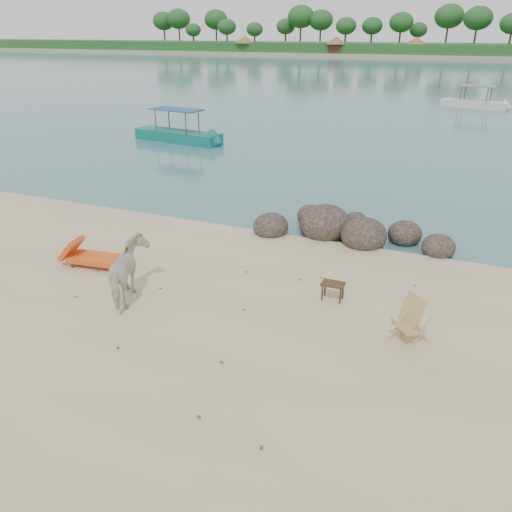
{
  "coord_description": "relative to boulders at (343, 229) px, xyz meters",
  "views": [
    {
      "loc": [
        4.59,
        -8.84,
        6.34
      ],
      "look_at": [
        0.13,
        2.0,
        1.0
      ],
      "focal_mm": 35.0,
      "sensor_mm": 36.0,
      "label": 1
    }
  ],
  "objects": [
    {
      "name": "deck_chair",
      "position": [
        2.8,
        -5.58,
        0.24
      ],
      "size": [
        0.91,
        0.92,
        0.97
      ],
      "primitive_type": null,
      "rotation": [
        0.0,
        0.0,
        -0.71
      ],
      "color": "tan",
      "rests_on": "ground"
    },
    {
      "name": "cow",
      "position": [
        -3.97,
        -6.34,
        0.53
      ],
      "size": [
        1.52,
        2.01,
        1.55
      ],
      "primitive_type": "imported",
      "rotation": [
        0.0,
        0.0,
        3.57
      ],
      "color": "silver",
      "rests_on": "ground"
    },
    {
      "name": "side_table",
      "position": [
        0.78,
        -4.41,
        -0.01
      ],
      "size": [
        0.58,
        0.37,
        0.47
      ],
      "primitive_type": null,
      "rotation": [
        0.0,
        0.0,
        0.0
      ],
      "color": "black",
      "rests_on": "ground"
    },
    {
      "name": "far_scenery",
      "position": [
        -1.34,
        130.06,
        2.9
      ],
      "size": [
        420.0,
        18.0,
        9.5
      ],
      "color": "#1E4C1E",
      "rests_on": "ground"
    },
    {
      "name": "boulders",
      "position": [
        0.0,
        0.0,
        0.0
      ],
      "size": [
        6.51,
        2.98,
        1.29
      ],
      "rotation": [
        0.0,
        0.0,
        -0.08
      ],
      "color": "black",
      "rests_on": "ground"
    },
    {
      "name": "far_shore",
      "position": [
        -1.37,
        163.37,
        -0.24
      ],
      "size": [
        420.0,
        90.0,
        1.4
      ],
      "primitive_type": "cube",
      "color": "tan",
      "rests_on": "ground"
    },
    {
      "name": "dead_leaves",
      "position": [
        -1.52,
        -6.04,
        -0.24
      ],
      "size": [
        8.65,
        7.04,
        0.0
      ],
      "color": "brown",
      "rests_on": "ground"
    },
    {
      "name": "water",
      "position": [
        -1.37,
        83.37,
        -0.24
      ],
      "size": [
        400.0,
        400.0,
        0.0
      ],
      "primitive_type": "plane",
      "color": "#346668",
      "rests_on": "ground"
    },
    {
      "name": "lounge_chair",
      "position": [
        -5.99,
        -5.05,
        0.09
      ],
      "size": [
        2.29,
        1.03,
        0.66
      ],
      "primitive_type": null,
      "rotation": [
        0.0,
        0.0,
        0.12
      ],
      "color": "orange",
      "rests_on": "ground"
    },
    {
      "name": "boat_near",
      "position": [
        -13.21,
        11.67,
        1.35
      ],
      "size": [
        6.71,
        2.39,
        3.2
      ],
      "primitive_type": null,
      "rotation": [
        0.0,
        0.0,
        -0.14
      ],
      "color": "#0E655C",
      "rests_on": "water"
    },
    {
      "name": "boat_mid",
      "position": [
        3.69,
        34.57,
        1.29
      ],
      "size": [
        6.46,
        3.08,
        3.07
      ],
      "primitive_type": null,
      "rotation": [
        0.0,
        0.0,
        -0.28
      ],
      "color": "silver",
      "rests_on": "water"
    }
  ]
}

